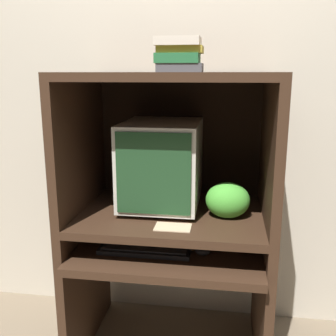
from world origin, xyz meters
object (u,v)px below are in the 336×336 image
Objects in this scene: snack_bag at (228,200)px; book_stack at (179,54)px; keyboard at (146,248)px; crt_monitor at (162,163)px; mouse at (203,252)px; storage_box at (177,62)px.

book_stack reaches higher than snack_bag.
book_stack is (0.13, 0.15, 0.85)m from keyboard.
book_stack is at bearing 168.43° from snack_bag.
crt_monitor is 0.37m from snack_bag.
mouse is 0.33× the size of snack_bag.
mouse is 0.85m from storage_box.
crt_monitor is at bearing 154.26° from storage_box.
book_stack is at bearing 130.29° from mouse.
mouse is 0.26m from snack_bag.
crt_monitor is 3.60× the size of storage_box.
mouse is (0.26, -0.01, 0.00)m from keyboard.
crt_monitor is at bearing 143.73° from book_stack.
crt_monitor is 1.09× the size of keyboard.
book_stack is 1.64× the size of storage_box.
mouse is at bearing -1.50° from keyboard.
keyboard is 2.01× the size of book_stack.
snack_bag is at bearing 15.47° from keyboard.
keyboard is at bearing -131.09° from book_stack.
crt_monitor is 0.52m from book_stack.
mouse is 0.32× the size of book_stack.
storage_box is at bearing 162.73° from snack_bag.
snack_bag is 0.97× the size of book_stack.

